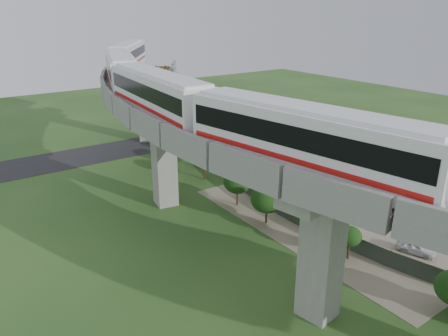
{
  "coord_description": "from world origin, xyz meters",
  "views": [
    {
      "loc": [
        -17.47,
        -26.14,
        18.84
      ],
      "look_at": [
        0.06,
        -1.1,
        7.5
      ],
      "focal_mm": 35.0,
      "sensor_mm": 36.0,
      "label": 1
    }
  ],
  "objects_px": {
    "metro_train": "(160,80)",
    "car_red": "(414,221)",
    "car_white": "(416,248)",
    "car_dark": "(276,177)"
  },
  "relations": [
    {
      "from": "car_red",
      "to": "car_dark",
      "type": "bearing_deg",
      "value": 154.28
    },
    {
      "from": "metro_train",
      "to": "car_white",
      "type": "bearing_deg",
      "value": -61.61
    },
    {
      "from": "car_white",
      "to": "car_dark",
      "type": "relative_size",
      "value": 0.83
    },
    {
      "from": "metro_train",
      "to": "car_red",
      "type": "xyz_separation_m",
      "value": [
        15.53,
        -18.45,
        -11.72
      ]
    },
    {
      "from": "metro_train",
      "to": "car_red",
      "type": "height_order",
      "value": "metro_train"
    },
    {
      "from": "car_white",
      "to": "car_red",
      "type": "bearing_deg",
      "value": 15.59
    },
    {
      "from": "car_white",
      "to": "metro_train",
      "type": "bearing_deg",
      "value": 99.58
    },
    {
      "from": "metro_train",
      "to": "car_white",
      "type": "xyz_separation_m",
      "value": [
        11.48,
        -21.23,
        -11.75
      ]
    },
    {
      "from": "car_white",
      "to": "car_red",
      "type": "height_order",
      "value": "car_red"
    },
    {
      "from": "car_white",
      "to": "car_dark",
      "type": "distance_m",
      "value": 18.28
    }
  ]
}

